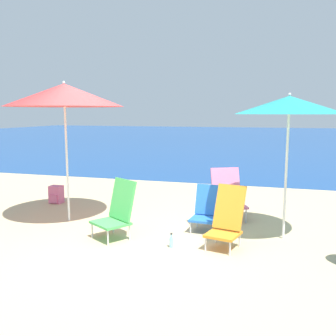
{
  "coord_description": "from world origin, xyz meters",
  "views": [
    {
      "loc": [
        2.23,
        -5.03,
        1.87
      ],
      "look_at": [
        0.56,
        0.59,
        1.0
      ],
      "focal_mm": 40.0,
      "sensor_mm": 36.0,
      "label": 1
    }
  ],
  "objects_px": {
    "beach_umbrella_red": "(64,95)",
    "beach_chair_orange": "(227,219)",
    "beach_chair_green": "(117,210)",
    "beach_chair_blue": "(208,209)",
    "beach_umbrella_teal": "(289,105)",
    "backpack_pink": "(56,194)",
    "beach_chair_pink": "(228,194)",
    "water_bottle": "(171,242)"
  },
  "relations": [
    {
      "from": "beach_umbrella_red",
      "to": "beach_chair_orange",
      "type": "height_order",
      "value": "beach_umbrella_red"
    },
    {
      "from": "beach_chair_green",
      "to": "beach_chair_blue",
      "type": "distance_m",
      "value": 1.46
    },
    {
      "from": "beach_umbrella_teal",
      "to": "beach_chair_blue",
      "type": "xyz_separation_m",
      "value": [
        -1.17,
        0.12,
        -1.64
      ]
    },
    {
      "from": "beach_umbrella_red",
      "to": "beach_chair_green",
      "type": "height_order",
      "value": "beach_umbrella_red"
    },
    {
      "from": "beach_chair_blue",
      "to": "backpack_pink",
      "type": "bearing_deg",
      "value": 169.86
    },
    {
      "from": "beach_chair_orange",
      "to": "beach_chair_green",
      "type": "bearing_deg",
      "value": -163.39
    },
    {
      "from": "backpack_pink",
      "to": "beach_chair_pink",
      "type": "bearing_deg",
      "value": -1.95
    },
    {
      "from": "backpack_pink",
      "to": "beach_chair_blue",
      "type": "bearing_deg",
      "value": -14.63
    },
    {
      "from": "beach_umbrella_red",
      "to": "backpack_pink",
      "type": "height_order",
      "value": "beach_umbrella_red"
    },
    {
      "from": "beach_umbrella_red",
      "to": "beach_chair_orange",
      "type": "bearing_deg",
      "value": -9.58
    },
    {
      "from": "beach_chair_blue",
      "to": "beach_chair_orange",
      "type": "bearing_deg",
      "value": -55.5
    },
    {
      "from": "beach_chair_orange",
      "to": "beach_chair_pink",
      "type": "bearing_deg",
      "value": 110.51
    },
    {
      "from": "beach_umbrella_red",
      "to": "backpack_pink",
      "type": "bearing_deg",
      "value": 131.5
    },
    {
      "from": "beach_chair_blue",
      "to": "beach_umbrella_teal",
      "type": "bearing_deg",
      "value": -1.18
    },
    {
      "from": "beach_chair_pink",
      "to": "beach_chair_orange",
      "type": "bearing_deg",
      "value": -108.72
    },
    {
      "from": "beach_chair_pink",
      "to": "backpack_pink",
      "type": "distance_m",
      "value": 3.59
    },
    {
      "from": "beach_chair_pink",
      "to": "backpack_pink",
      "type": "bearing_deg",
      "value": 152.24
    },
    {
      "from": "beach_chair_orange",
      "to": "beach_umbrella_red",
      "type": "bearing_deg",
      "value": -176.16
    },
    {
      "from": "beach_chair_orange",
      "to": "beach_chair_pink",
      "type": "height_order",
      "value": "beach_chair_pink"
    },
    {
      "from": "beach_umbrella_red",
      "to": "beach_chair_orange",
      "type": "distance_m",
      "value": 3.34
    },
    {
      "from": "beach_umbrella_red",
      "to": "beach_chair_blue",
      "type": "bearing_deg",
      "value": 4.78
    },
    {
      "from": "beach_chair_green",
      "to": "backpack_pink",
      "type": "xyz_separation_m",
      "value": [
        -2.13,
        1.64,
        -0.25
      ]
    },
    {
      "from": "beach_umbrella_red",
      "to": "beach_chair_blue",
      "type": "distance_m",
      "value": 3.03
    },
    {
      "from": "beach_chair_green",
      "to": "water_bottle",
      "type": "bearing_deg",
      "value": 20.05
    },
    {
      "from": "beach_umbrella_red",
      "to": "water_bottle",
      "type": "bearing_deg",
      "value": -20.07
    },
    {
      "from": "backpack_pink",
      "to": "water_bottle",
      "type": "height_order",
      "value": "backpack_pink"
    },
    {
      "from": "beach_chair_green",
      "to": "beach_chair_orange",
      "type": "bearing_deg",
      "value": 35.44
    },
    {
      "from": "beach_chair_pink",
      "to": "beach_umbrella_red",
      "type": "bearing_deg",
      "value": 174.28
    },
    {
      "from": "beach_umbrella_teal",
      "to": "backpack_pink",
      "type": "height_order",
      "value": "beach_umbrella_teal"
    },
    {
      "from": "beach_umbrella_red",
      "to": "beach_chair_blue",
      "type": "height_order",
      "value": "beach_umbrella_red"
    },
    {
      "from": "beach_umbrella_red",
      "to": "beach_chair_pink",
      "type": "bearing_deg",
      "value": 20.08
    },
    {
      "from": "backpack_pink",
      "to": "beach_chair_orange",
      "type": "bearing_deg",
      "value": -22.47
    },
    {
      "from": "beach_chair_orange",
      "to": "water_bottle",
      "type": "xyz_separation_m",
      "value": [
        -0.73,
        -0.29,
        -0.32
      ]
    },
    {
      "from": "beach_chair_green",
      "to": "beach_chair_orange",
      "type": "relative_size",
      "value": 1.03
    },
    {
      "from": "beach_chair_blue",
      "to": "water_bottle",
      "type": "distance_m",
      "value": 1.05
    },
    {
      "from": "beach_umbrella_teal",
      "to": "beach_chair_orange",
      "type": "relative_size",
      "value": 2.53
    },
    {
      "from": "beach_chair_pink",
      "to": "beach_chair_blue",
      "type": "relative_size",
      "value": 1.24
    },
    {
      "from": "beach_umbrella_teal",
      "to": "beach_umbrella_red",
      "type": "relative_size",
      "value": 0.9
    },
    {
      "from": "water_bottle",
      "to": "beach_chair_blue",
      "type": "bearing_deg",
      "value": 70.75
    },
    {
      "from": "beach_umbrella_red",
      "to": "beach_chair_green",
      "type": "bearing_deg",
      "value": -25.62
    },
    {
      "from": "beach_umbrella_teal",
      "to": "beach_chair_orange",
      "type": "distance_m",
      "value": 1.84
    },
    {
      "from": "beach_umbrella_teal",
      "to": "beach_chair_blue",
      "type": "distance_m",
      "value": 2.01
    }
  ]
}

